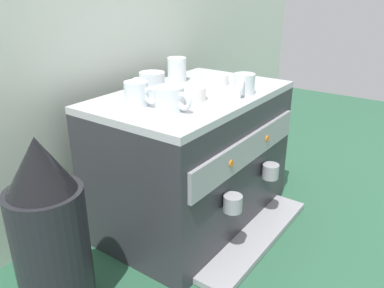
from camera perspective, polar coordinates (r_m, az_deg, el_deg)
The scene contains 12 objects.
ground_plane at distance 1.46m, azimuth 0.00°, elevation -10.39°, with size 4.00×4.00×0.00m, color #28563D.
tiled_backsplash_wall at distance 1.46m, azimuth -10.43°, elevation 12.00°, with size 2.80×0.03×1.08m, color silver.
espresso_machine at distance 1.35m, azimuth 0.15°, elevation -2.20°, with size 0.67×0.52×0.47m.
ceramic_cup_0 at distance 1.42m, azimuth -2.23°, elevation 10.83°, with size 0.09×0.09×0.08m.
ceramic_cup_1 at distance 1.09m, azimuth -3.15°, elevation 6.64°, with size 0.08×0.12×0.06m.
ceramic_cup_2 at distance 1.24m, azimuth -5.99°, elevation 8.69°, with size 0.12×0.08×0.07m.
ceramic_cup_3 at distance 1.26m, azimuth 7.59°, elevation 8.63°, with size 0.10×0.07×0.06m.
ceramic_cup_4 at distance 1.14m, azimuth -7.92°, elevation 7.28°, with size 0.07×0.11×0.07m.
ceramic_bowl_0 at distance 1.19m, azimuth -0.38°, elevation 7.37°, with size 0.10×0.10×0.04m.
ceramic_bowl_1 at distance 1.38m, azimuth 3.20°, elevation 9.39°, with size 0.09×0.09×0.04m.
coffee_grinder at distance 1.03m, azimuth -19.95°, elevation -12.38°, with size 0.18×0.18×0.49m.
milk_pitcher at distance 1.82m, azimuth 10.17°, elevation -1.53°, with size 0.10×0.10×0.13m, color #B7B7BC.
Camera 1 is at (-1.00, -0.71, 0.80)m, focal length 36.64 mm.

